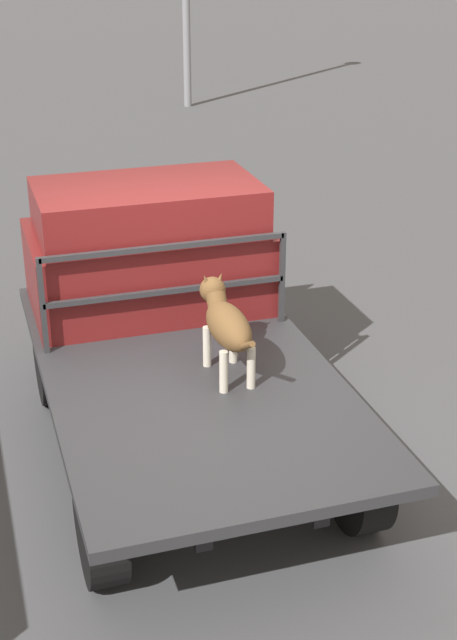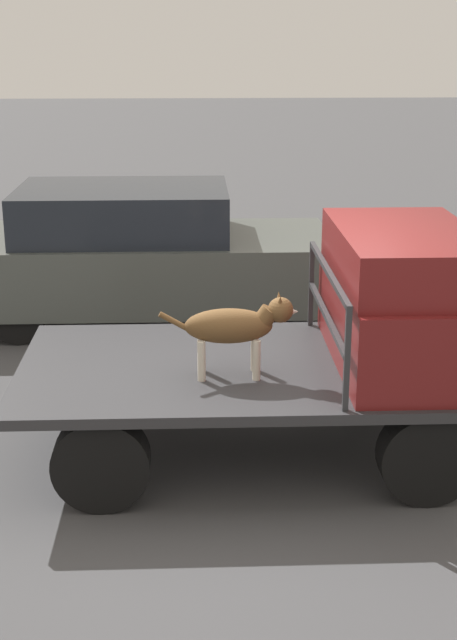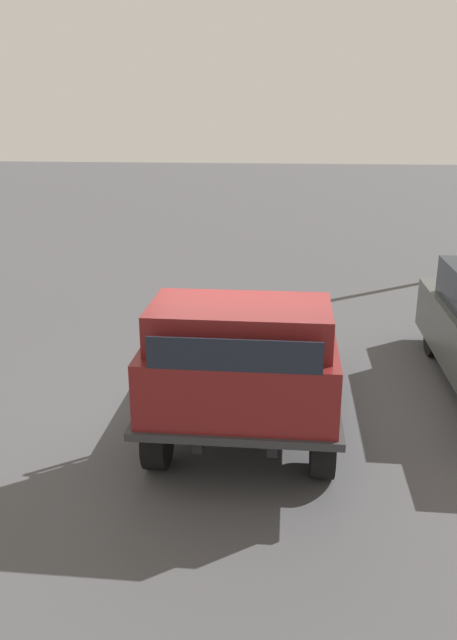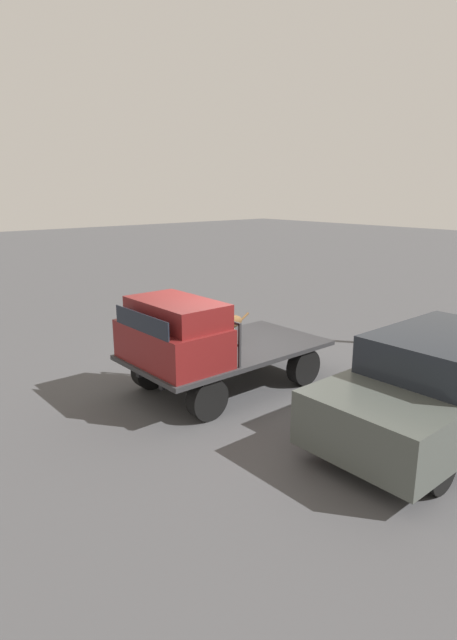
# 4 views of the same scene
# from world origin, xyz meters

# --- Properties ---
(ground_plane) EXTENTS (80.00, 80.00, 0.00)m
(ground_plane) POSITION_xyz_m (0.00, 0.00, 0.00)
(ground_plane) COLOR #474749
(flatbed_truck) EXTENTS (3.72, 2.03, 0.75)m
(flatbed_truck) POSITION_xyz_m (0.00, 0.00, 0.56)
(flatbed_truck) COLOR black
(flatbed_truck) RESTS_ON ground
(truck_cab) EXTENTS (1.21, 1.91, 1.06)m
(truck_cab) POSITION_xyz_m (1.18, 0.00, 1.25)
(truck_cab) COLOR maroon
(truck_cab) RESTS_ON flatbed_truck
(truck_headboard) EXTENTS (0.04, 1.91, 0.75)m
(truck_headboard) POSITION_xyz_m (0.54, 0.00, 1.26)
(truck_headboard) COLOR #2D2D30
(truck_headboard) RESTS_ON flatbed_truck
(dog) EXTENTS (1.04, 0.26, 0.65)m
(dog) POSITION_xyz_m (-0.17, -0.25, 1.15)
(dog) COLOR beige
(dog) RESTS_ON flatbed_truck
(parked_sedan) EXTENTS (4.29, 1.82, 1.56)m
(parked_sedan) POSITION_xyz_m (-1.12, 3.49, 0.79)
(parked_sedan) COLOR black
(parked_sedan) RESTS_ON ground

